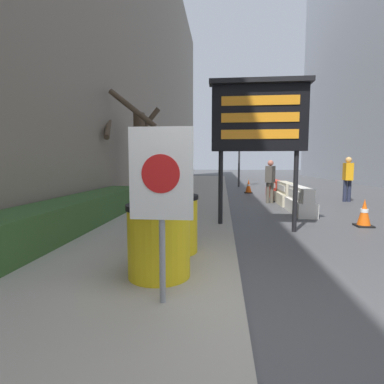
{
  "coord_description": "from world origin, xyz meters",
  "views": [
    {
      "loc": [
        -0.23,
        -2.57,
        1.51
      ],
      "look_at": [
        -1.29,
        7.96,
        0.46
      ],
      "focal_mm": 28.0,
      "sensor_mm": 36.0,
      "label": 1
    }
  ],
  "objects_px": {
    "barrel_drum_foreground": "(159,240)",
    "jersey_barrier_cream": "(286,194)",
    "traffic_cone_mid": "(275,190)",
    "jersey_barrier_white": "(300,202)",
    "warning_sign": "(161,185)",
    "barrel_drum_middle": "(173,223)",
    "jersey_barrier_red_striped": "(275,190)",
    "pedestrian_worker": "(348,175)",
    "message_board": "(259,118)",
    "pedestrian_passerby": "(270,178)",
    "traffic_light_near_curb": "(240,136)",
    "traffic_cone_near": "(364,213)",
    "traffic_cone_far": "(248,186)"
  },
  "relations": [
    {
      "from": "barrel_drum_middle",
      "to": "jersey_barrier_red_striped",
      "type": "distance_m",
      "value": 9.27
    },
    {
      "from": "traffic_cone_far",
      "to": "pedestrian_worker",
      "type": "height_order",
      "value": "pedestrian_worker"
    },
    {
      "from": "jersey_barrier_red_striped",
      "to": "traffic_light_near_curb",
      "type": "relative_size",
      "value": 0.49
    },
    {
      "from": "barrel_drum_foreground",
      "to": "warning_sign",
      "type": "bearing_deg",
      "value": -75.64
    },
    {
      "from": "barrel_drum_middle",
      "to": "warning_sign",
      "type": "xyz_separation_m",
      "value": [
        0.17,
        -1.69,
        0.71
      ]
    },
    {
      "from": "jersey_barrier_cream",
      "to": "traffic_cone_far",
      "type": "distance_m",
      "value": 4.0
    },
    {
      "from": "barrel_drum_middle",
      "to": "pedestrian_passerby",
      "type": "relative_size",
      "value": 0.55
    },
    {
      "from": "traffic_light_near_curb",
      "to": "pedestrian_worker",
      "type": "relative_size",
      "value": 2.5
    },
    {
      "from": "traffic_cone_mid",
      "to": "pedestrian_passerby",
      "type": "height_order",
      "value": "pedestrian_passerby"
    },
    {
      "from": "jersey_barrier_red_striped",
      "to": "pedestrian_worker",
      "type": "xyz_separation_m",
      "value": [
        2.5,
        -1.17,
        0.69
      ]
    },
    {
      "from": "barrel_drum_foreground",
      "to": "traffic_cone_far",
      "type": "relative_size",
      "value": 1.28
    },
    {
      "from": "traffic_cone_far",
      "to": "traffic_light_near_curb",
      "type": "xyz_separation_m",
      "value": [
        -0.26,
        3.83,
        2.77
      ]
    },
    {
      "from": "traffic_cone_far",
      "to": "jersey_barrier_white",
      "type": "bearing_deg",
      "value": -80.47
    },
    {
      "from": "warning_sign",
      "to": "pedestrian_worker",
      "type": "bearing_deg",
      "value": 59.9
    },
    {
      "from": "traffic_light_near_curb",
      "to": "traffic_cone_mid",
      "type": "bearing_deg",
      "value": -77.88
    },
    {
      "from": "jersey_barrier_red_striped",
      "to": "traffic_cone_near",
      "type": "distance_m",
      "value": 5.95
    },
    {
      "from": "jersey_barrier_white",
      "to": "barrel_drum_foreground",
      "type": "bearing_deg",
      "value": -118.61
    },
    {
      "from": "traffic_light_near_curb",
      "to": "jersey_barrier_cream",
      "type": "bearing_deg",
      "value": -80.72
    },
    {
      "from": "jersey_barrier_cream",
      "to": "pedestrian_passerby",
      "type": "relative_size",
      "value": 1.06
    },
    {
      "from": "traffic_cone_mid",
      "to": "pedestrian_worker",
      "type": "bearing_deg",
      "value": -21.93
    },
    {
      "from": "jersey_barrier_red_striped",
      "to": "pedestrian_passerby",
      "type": "bearing_deg",
      "value": -105.64
    },
    {
      "from": "barrel_drum_middle",
      "to": "jersey_barrier_cream",
      "type": "distance_m",
      "value": 7.31
    },
    {
      "from": "traffic_cone_mid",
      "to": "jersey_barrier_white",
      "type": "bearing_deg",
      "value": -89.65
    },
    {
      "from": "barrel_drum_foreground",
      "to": "warning_sign",
      "type": "height_order",
      "value": "warning_sign"
    },
    {
      "from": "traffic_cone_far",
      "to": "traffic_cone_mid",
      "type": "bearing_deg",
      "value": -63.12
    },
    {
      "from": "traffic_cone_near",
      "to": "traffic_cone_far",
      "type": "distance_m",
      "value": 7.89
    },
    {
      "from": "warning_sign",
      "to": "jersey_barrier_white",
      "type": "xyz_separation_m",
      "value": [
        2.87,
        6.27,
        -0.95
      ]
    },
    {
      "from": "message_board",
      "to": "jersey_barrier_white",
      "type": "distance_m",
      "value": 3.54
    },
    {
      "from": "traffic_cone_far",
      "to": "message_board",
      "type": "bearing_deg",
      "value": -93.63
    },
    {
      "from": "jersey_barrier_white",
      "to": "traffic_cone_near",
      "type": "bearing_deg",
      "value": -58.14
    },
    {
      "from": "jersey_barrier_white",
      "to": "traffic_cone_far",
      "type": "bearing_deg",
      "value": 99.53
    },
    {
      "from": "traffic_cone_near",
      "to": "traffic_cone_mid",
      "type": "relative_size",
      "value": 1.0
    },
    {
      "from": "barrel_drum_middle",
      "to": "traffic_light_near_curb",
      "type": "height_order",
      "value": "traffic_light_near_curb"
    },
    {
      "from": "warning_sign",
      "to": "jersey_barrier_cream",
      "type": "bearing_deg",
      "value": 71.0
    },
    {
      "from": "traffic_cone_far",
      "to": "traffic_light_near_curb",
      "type": "relative_size",
      "value": 0.16
    },
    {
      "from": "barrel_drum_middle",
      "to": "pedestrian_passerby",
      "type": "height_order",
      "value": "pedestrian_passerby"
    },
    {
      "from": "barrel_drum_middle",
      "to": "jersey_barrier_red_striped",
      "type": "xyz_separation_m",
      "value": [
        3.04,
        8.75,
        -0.25
      ]
    },
    {
      "from": "barrel_drum_middle",
      "to": "traffic_cone_near",
      "type": "relative_size",
      "value": 1.32
    },
    {
      "from": "message_board",
      "to": "pedestrian_passerby",
      "type": "distance_m",
      "value": 5.04
    },
    {
      "from": "jersey_barrier_white",
      "to": "jersey_barrier_cream",
      "type": "xyz_separation_m",
      "value": [
        -0.0,
        2.07,
        0.0
      ]
    },
    {
      "from": "barrel_drum_foreground",
      "to": "jersey_barrier_cream",
      "type": "bearing_deg",
      "value": 68.29
    },
    {
      "from": "message_board",
      "to": "traffic_cone_mid",
      "type": "height_order",
      "value": "message_board"
    },
    {
      "from": "jersey_barrier_white",
      "to": "pedestrian_passerby",
      "type": "height_order",
      "value": "pedestrian_passerby"
    },
    {
      "from": "barrel_drum_foreground",
      "to": "pedestrian_worker",
      "type": "bearing_deg",
      "value": 57.12
    },
    {
      "from": "warning_sign",
      "to": "jersey_barrier_cream",
      "type": "xyz_separation_m",
      "value": [
        2.87,
        8.33,
        -0.94
      ]
    },
    {
      "from": "jersey_barrier_white",
      "to": "jersey_barrier_red_striped",
      "type": "relative_size",
      "value": 0.86
    },
    {
      "from": "jersey_barrier_cream",
      "to": "pedestrian_worker",
      "type": "bearing_deg",
      "value": 20.47
    },
    {
      "from": "barrel_drum_foreground",
      "to": "traffic_cone_mid",
      "type": "xyz_separation_m",
      "value": [
        3.02,
        9.6,
        -0.26
      ]
    },
    {
      "from": "pedestrian_worker",
      "to": "pedestrian_passerby",
      "type": "distance_m",
      "value": 3.11
    },
    {
      "from": "jersey_barrier_cream",
      "to": "pedestrian_worker",
      "type": "distance_m",
      "value": 2.75
    }
  ]
}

